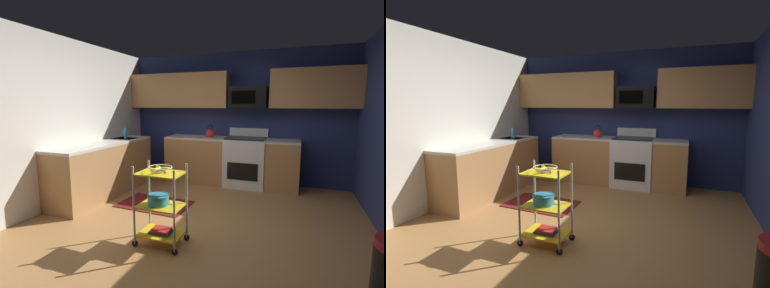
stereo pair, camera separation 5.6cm
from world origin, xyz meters
TOP-DOWN VIEW (x-y plane):
  - floor at (0.00, 0.00)m, footprint 4.40×4.80m
  - wall_back at (0.00, 2.43)m, footprint 4.52×0.06m
  - wall_left at (-2.23, 0.00)m, footprint 0.06×4.80m
  - counter_run at (-0.88, 1.47)m, footprint 3.49×2.76m
  - oven_range at (0.31, 2.10)m, footprint 0.76×0.65m
  - upper_cabinets at (-0.07, 2.23)m, footprint 4.40×0.33m
  - microwave at (0.31, 2.21)m, footprint 0.70×0.39m
  - rolling_cart at (-0.18, -0.48)m, footprint 0.55×0.36m
  - fruit_bowl at (-0.18, -0.48)m, footprint 0.27×0.27m
  - mixing_bowl_large at (-0.21, -0.48)m, footprint 0.25×0.25m
  - book_stack at (-0.18, -0.48)m, footprint 0.24×0.17m
  - kettle at (-0.41, 2.10)m, footprint 0.21×0.18m
  - dish_soap_bottle at (-1.86, 1.31)m, footprint 0.06×0.06m
  - floor_rug at (-0.85, 0.57)m, footprint 1.12×0.74m

SIDE VIEW (x-z plane):
  - floor at x=0.00m, z-range -0.04..0.00m
  - floor_rug at x=-0.85m, z-range 0.00..0.01m
  - book_stack at x=-0.18m, z-range 0.13..0.18m
  - rolling_cart at x=-0.18m, z-range -0.01..0.91m
  - counter_run at x=-0.88m, z-range 0.00..0.92m
  - oven_range at x=0.31m, z-range -0.07..1.03m
  - mixing_bowl_large at x=-0.21m, z-range 0.46..0.58m
  - fruit_bowl at x=-0.18m, z-range 0.84..0.91m
  - kettle at x=-0.41m, z-range 0.86..1.13m
  - dish_soap_bottle at x=-1.86m, z-range 0.92..1.12m
  - wall_back at x=0.00m, z-range 0.00..2.60m
  - wall_left at x=-2.23m, z-range 0.00..2.60m
  - microwave at x=0.31m, z-range 1.50..1.90m
  - upper_cabinets at x=-0.07m, z-range 1.50..2.20m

